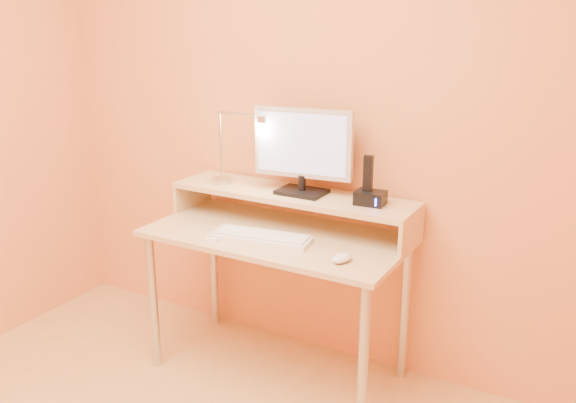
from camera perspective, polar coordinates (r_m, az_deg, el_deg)
The scene contains 25 objects.
wall_back at distance 2.97m, azimuth 2.01°, elevation 8.57°, with size 3.00×0.04×2.50m, color gold.
desk_leg_fl at distance 3.09m, azimuth -12.41°, elevation -9.07°, with size 0.04×0.04×0.69m, color #B8B8BA.
desk_leg_fr at distance 2.57m, azimuth 7.00°, elevation -14.59°, with size 0.04×0.04×0.69m, color #B8B8BA.
desk_leg_bl at distance 3.44m, azimuth -6.89°, elevation -5.99°, with size 0.04×0.04×0.69m, color #B8B8BA.
desk_leg_br at distance 2.98m, azimuth 10.77°, elevation -10.01°, with size 0.04×0.04×0.69m, color #B8B8BA.
desk_lower at distance 2.83m, azimuth -1.09°, elevation -3.21°, with size 1.20×0.60×0.03m, color tan.
shelf_riser_left at distance 3.24m, azimuth -8.79°, elevation 0.74°, with size 0.02×0.30×0.14m, color tan.
shelf_riser_right at distance 2.71m, azimuth 11.41°, elevation -2.74°, with size 0.02×0.30×0.14m, color tan.
desk_shelf at distance 2.90m, azimuth 0.39°, elevation 0.65°, with size 1.20×0.30×0.03m, color tan.
monitor_foot at distance 2.87m, azimuth 1.29°, elevation 0.91°, with size 0.22×0.16×0.02m, color black.
monitor_neck at distance 2.86m, azimuth 1.29°, elevation 1.76°, with size 0.04×0.04×0.07m, color black.
monitor_panel at distance 2.83m, azimuth 1.42°, elevation 5.43°, with size 0.47×0.04×0.32m, color silver.
monitor_back at distance 2.85m, azimuth 1.64°, elevation 5.51°, with size 0.42×0.01×0.27m, color black.
monitor_screen at distance 2.81m, azimuth 1.24°, elevation 5.36°, with size 0.43×0.00×0.28m, color #B5C2F7.
lamp_base at distance 3.07m, azimuth -6.17°, elevation 1.95°, with size 0.10×0.10×0.03m, color #B8B8BA.
lamp_post at distance 3.03m, azimuth -6.28°, elevation 5.19°, with size 0.01×0.01×0.33m, color #B8B8BA.
lamp_arm at distance 2.93m, azimuth -4.45°, elevation 8.13°, with size 0.01×0.01×0.24m, color #B8B8BA.
lamp_head at distance 2.87m, azimuth -2.43°, elevation 7.67°, with size 0.04×0.04×0.03m, color #B8B8BA.
lamp_bulb at distance 2.87m, azimuth -2.43°, elevation 7.35°, with size 0.03×0.03×0.00m, color #FFEAC6.
phone_dock at distance 2.73m, azimuth 7.66°, elevation 0.34°, with size 0.13×0.10×0.06m, color black.
phone_handset at distance 2.71m, azimuth 7.45°, elevation 2.62°, with size 0.04×0.03×0.16m, color black.
phone_led at distance 2.67m, azimuth 8.14°, elevation -0.07°, with size 0.01×0.00×0.04m, color #3240FF.
keyboard at distance 2.74m, azimuth -2.40°, elevation -3.41°, with size 0.44×0.14×0.02m, color white.
mouse at distance 2.51m, azimuth 5.03°, elevation -5.24°, with size 0.06×0.11×0.04m, color silver.
remote_control at distance 2.82m, azimuth -6.36°, elevation -2.93°, with size 0.05×0.20×0.02m, color white.
Camera 1 is at (1.35, -1.11, 1.69)m, focal length 38.29 mm.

